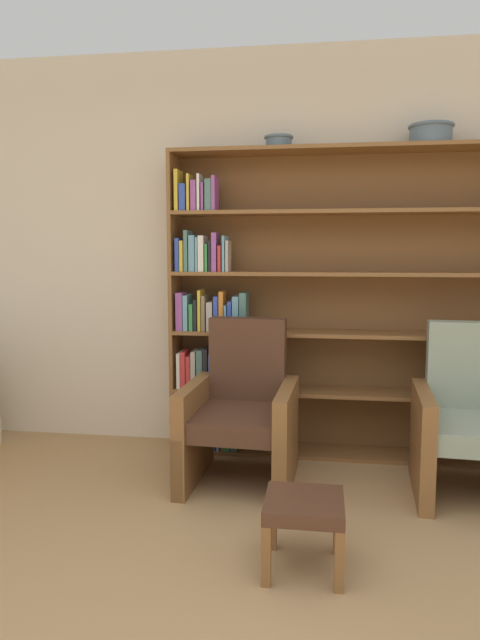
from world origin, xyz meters
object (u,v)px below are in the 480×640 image
Objects in this scene: bookshelf at (319,309)px; footstool at (304,512)px; bowl_terracotta at (279,141)px; armchair_leather at (241,414)px; armchair_cushioned at (473,424)px; bowl_olive at (431,133)px.

bookshelf reaches higher than footstool.
armchair_leather is at bearing -108.53° from bowl_terracotta.
armchair_leather is at bearing 113.53° from footstool.
armchair_cushioned is at bearing -177.32° from armchair_leather.
armchair_cushioned is at bearing 45.65° from footstool.
armchair_leather is (-1.13, -0.51, -1.71)m from bowl_olive.
bookshelf is 8.57× the size of bowl_olive.
bowl_terracotta reaches higher than footstool.
footstool is (0.41, -0.94, -0.14)m from armchair_leather.
bookshelf reaches higher than armchair_leather.
bowl_olive is 1.80m from armchair_cushioned.
bookshelf is 12.62× the size of bowl_terracotta.
bowl_terracotta reaches higher than armchair_leather.
footstool is at bearing -91.47° from bookshelf.
bookshelf is 2.51× the size of armchair_cushioned.
armchair_leather is at bearing -155.54° from bowl_olive.
bowl_olive is 2.47m from footstool.
armchair_cushioned is (0.88, -0.54, -0.59)m from bookshelf.
armchair_cushioned is (0.21, -0.51, -1.71)m from bowl_olive.
bowl_terracotta is 0.96m from bowl_olive.
armchair_leather is at bearing -129.94° from bookshelf.
bookshelf is at bearing 88.53° from footstool.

